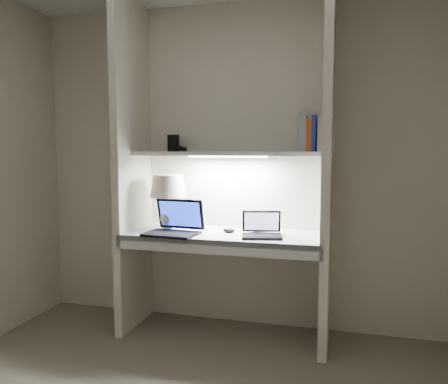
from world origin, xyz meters
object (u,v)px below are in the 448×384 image
(laptop_main, at_px, (175,226))
(speaker, at_px, (260,224))
(table_lamp, at_px, (168,193))
(book_row, at_px, (317,135))
(laptop_netbook, at_px, (262,231))

(laptop_main, bearing_deg, speaker, 24.99)
(table_lamp, relative_size, speaker, 3.37)
(table_lamp, bearing_deg, book_row, 6.07)
(table_lamp, xyz_separation_m, speaker, (0.71, 0.05, -0.22))
(laptop_main, relative_size, laptop_netbook, 1.23)
(laptop_netbook, xyz_separation_m, speaker, (-0.04, 0.16, 0.02))
(speaker, bearing_deg, laptop_main, -160.31)
(speaker, distance_m, book_row, 0.77)
(table_lamp, distance_m, book_row, 1.19)
(speaker, height_order, book_row, book_row)
(laptop_main, height_order, book_row, book_row)
(laptop_main, bearing_deg, table_lamp, 129.53)
(table_lamp, xyz_separation_m, laptop_main, (0.12, -0.17, -0.23))
(laptop_main, distance_m, speaker, 0.63)
(book_row, bearing_deg, table_lamp, -173.93)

